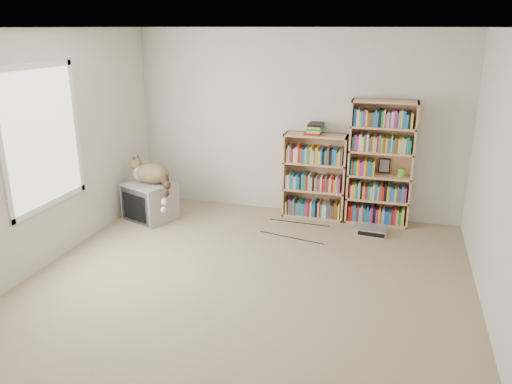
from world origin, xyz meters
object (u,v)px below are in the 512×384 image
(crt_tv, at_px, (150,201))
(bookcase_short, at_px, (315,179))
(cat, at_px, (154,177))
(dvd_player, at_px, (371,230))
(bookcase_tall, at_px, (380,166))

(crt_tv, xyz_separation_m, bookcase_short, (2.11, 0.75, 0.27))
(cat, distance_m, bookcase_short, 2.17)
(dvd_player, bearing_deg, bookcase_short, 157.18)
(cat, relative_size, bookcase_tall, 0.44)
(bookcase_short, bearing_deg, dvd_player, -28.00)
(crt_tv, bearing_deg, dvd_player, 27.88)
(dvd_player, bearing_deg, crt_tv, -168.56)
(bookcase_tall, relative_size, bookcase_short, 1.42)
(dvd_player, bearing_deg, bookcase_tall, 89.91)
(cat, xyz_separation_m, bookcase_tall, (2.88, 0.76, 0.17))
(dvd_player, bearing_deg, cat, -168.20)
(bookcase_short, xyz_separation_m, dvd_player, (0.81, -0.43, -0.48))
(bookcase_tall, bearing_deg, cat, -165.21)
(crt_tv, relative_size, bookcase_short, 0.64)
(crt_tv, xyz_separation_m, dvd_player, (2.92, 0.32, -0.21))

